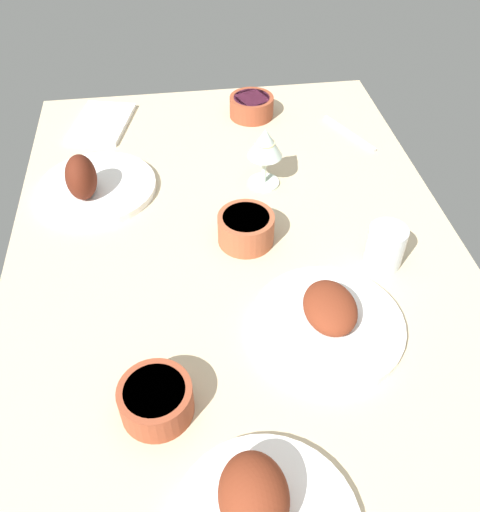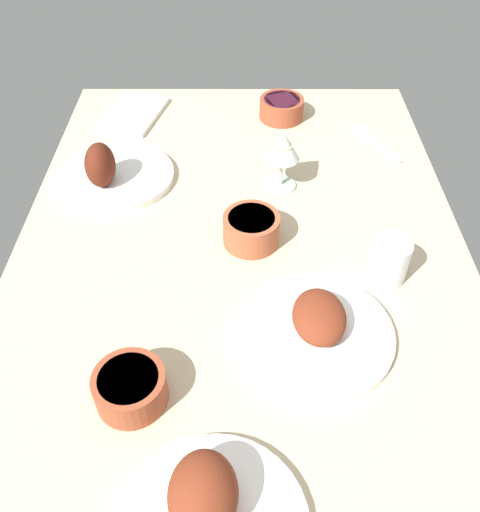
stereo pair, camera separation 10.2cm
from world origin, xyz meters
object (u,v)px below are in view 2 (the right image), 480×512
object	(u,v)px
fork_loose	(376,143)
plate_far_side	(111,172)
bowl_potatoes	(129,387)
plate_center_main	(316,328)
bowl_onions	(281,108)
bowl_pasta	(251,228)
water_tumbler	(388,261)
wine_glass	(282,148)
folded_napkin	(133,114)

from	to	relation	value
fork_loose	plate_far_side	bearing A→B (deg)	78.80
bowl_potatoes	plate_center_main	bearing A→B (deg)	112.51
bowl_onions	plate_center_main	bearing A→B (deg)	1.73
bowl_pasta	water_tumbler	world-z (taller)	water_tumbler
bowl_onions	water_tumbler	size ratio (longest dim) A/B	1.37
plate_center_main	bowl_potatoes	distance (cm)	31.76
plate_far_side	water_tumbler	size ratio (longest dim) A/B	3.09
bowl_onions	fork_loose	size ratio (longest dim) A/B	0.61
bowl_pasta	water_tumbler	bearing A→B (deg)	68.58
wine_glass	fork_loose	xyz separation A→B (cm)	(-17.21, 24.85, -9.53)
wine_glass	fork_loose	world-z (taller)	wine_glass
plate_center_main	wine_glass	bearing A→B (deg)	-174.59
fork_loose	bowl_onions	bearing A→B (deg)	36.10
bowl_pasta	fork_loose	distance (cm)	47.57
plate_center_main	water_tumbler	size ratio (longest dim) A/B	3.13
wine_glass	folded_napkin	xyz separation A→B (cm)	(-30.53, -37.35, -9.33)
bowl_onions	fork_loose	distance (cm)	26.39
plate_far_side	fork_loose	xyz separation A→B (cm)	(-15.79, 62.68, -2.25)
folded_napkin	plate_center_main	bearing A→B (deg)	29.77
bowl_potatoes	wine_glass	size ratio (longest dim) A/B	0.79
plate_center_main	folded_napkin	bearing A→B (deg)	-150.23
wine_glass	folded_napkin	bearing A→B (deg)	-129.26
water_tumbler	folded_napkin	xyz separation A→B (cm)	(-58.54, -55.57, -3.60)
plate_center_main	bowl_pasta	xyz separation A→B (cm)	(-23.44, -10.70, 1.42)
bowl_pasta	folded_napkin	distance (cm)	57.61
plate_far_side	water_tumbler	bearing A→B (deg)	62.30
bowl_onions	fork_loose	xyz separation A→B (cm)	(12.56, 23.07, -2.53)
bowl_pasta	folded_napkin	bearing A→B (deg)	-147.89
plate_far_side	fork_loose	distance (cm)	64.67
bowl_pasta	bowl_potatoes	world-z (taller)	bowl_pasta
plate_far_side	plate_center_main	size ratio (longest dim) A/B	0.99
bowl_pasta	bowl_onions	size ratio (longest dim) A/B	0.98
plate_center_main	fork_loose	size ratio (longest dim) A/B	1.40
plate_center_main	water_tumbler	world-z (taller)	water_tumbler
plate_center_main	fork_loose	world-z (taller)	plate_center_main
water_tumbler	folded_napkin	distance (cm)	80.79
bowl_pasta	bowl_potatoes	distance (cm)	40.17
wine_glass	water_tumbler	size ratio (longest dim) A/B	1.67
folded_napkin	fork_loose	xyz separation A→B (cm)	(13.32, 62.20, -0.20)
wine_glass	fork_loose	size ratio (longest dim) A/B	0.75
bowl_pasta	fork_loose	world-z (taller)	bowl_pasta
bowl_onions	wine_glass	size ratio (longest dim) A/B	0.82
plate_far_side	bowl_pasta	distance (cm)	36.76
water_tumbler	folded_napkin	world-z (taller)	water_tumbler
plate_far_side	bowl_pasta	bearing A→B (deg)	57.71
plate_far_side	fork_loose	size ratio (longest dim) A/B	1.38
bowl_onions	fork_loose	world-z (taller)	bowl_onions
bowl_onions	water_tumbler	xyz separation A→B (cm)	(57.77, 16.44, 1.27)
bowl_onions	folded_napkin	xyz separation A→B (cm)	(-0.76, -39.13, -2.33)
plate_far_side	wine_glass	bearing A→B (deg)	87.84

